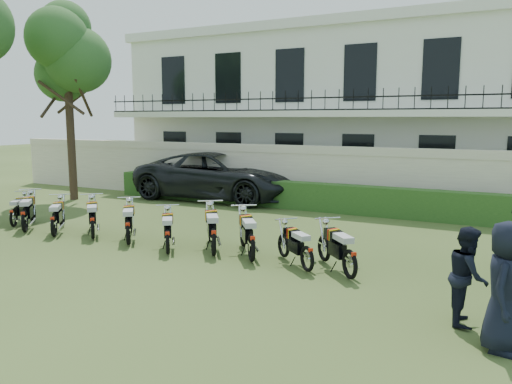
# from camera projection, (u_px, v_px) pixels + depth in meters

# --- Properties ---
(ground) EXTENTS (100.00, 100.00, 0.00)m
(ground) POSITION_uv_depth(u_px,v_px,m) (182.00, 255.00, 12.17)
(ground) COLOR #35471C
(ground) RESTS_ON ground
(perimeter_wall) EXTENTS (30.00, 0.35, 2.30)m
(perimeter_wall) POSITION_uv_depth(u_px,v_px,m) (304.00, 175.00, 19.04)
(perimeter_wall) COLOR beige
(perimeter_wall) RESTS_ON ground
(hedge) EXTENTS (18.00, 0.60, 1.00)m
(hedge) POSITION_uv_depth(u_px,v_px,m) (322.00, 197.00, 17.98)
(hedge) COLOR #1F4619
(hedge) RESTS_ON ground
(building) EXTENTS (20.40, 9.60, 7.40)m
(building) POSITION_uv_depth(u_px,v_px,m) (351.00, 110.00, 23.92)
(building) COLOR white
(building) RESTS_ON ground
(tree_west_near) EXTENTS (3.40, 3.20, 7.90)m
(tree_west_near) POSITION_uv_depth(u_px,v_px,m) (67.00, 53.00, 19.76)
(tree_west_near) COLOR #473323
(tree_west_near) RESTS_ON ground
(motorcycle_0) EXTENTS (1.08, 1.50, 0.97)m
(motorcycle_0) POSITION_uv_depth(u_px,v_px,m) (13.00, 213.00, 15.19)
(motorcycle_0) COLOR black
(motorcycle_0) RESTS_ON ground
(motorcycle_1) EXTENTS (1.45, 1.58, 1.12)m
(motorcycle_1) POSITION_uv_depth(u_px,v_px,m) (24.00, 216.00, 14.44)
(motorcycle_1) COLOR black
(motorcycle_1) RESTS_ON ground
(motorcycle_2) EXTENTS (1.28, 1.55, 1.05)m
(motorcycle_2) POSITION_uv_depth(u_px,v_px,m) (54.00, 221.00, 13.91)
(motorcycle_2) COLOR black
(motorcycle_2) RESTS_ON ground
(motorcycle_3) EXTENTS (1.49, 1.49, 1.10)m
(motorcycle_3) POSITION_uv_depth(u_px,v_px,m) (92.00, 222.00, 13.63)
(motorcycle_3) COLOR black
(motorcycle_3) RESTS_ON ground
(motorcycle_4) EXTENTS (1.34, 1.62, 1.09)m
(motorcycle_4) POSITION_uv_depth(u_px,v_px,m) (128.00, 227.00, 13.02)
(motorcycle_4) COLOR black
(motorcycle_4) RESTS_ON ground
(motorcycle_5) EXTENTS (1.21, 1.58, 1.04)m
(motorcycle_5) POSITION_uv_depth(u_px,v_px,m) (168.00, 236.00, 12.13)
(motorcycle_5) COLOR black
(motorcycle_5) RESTS_ON ground
(motorcycle_6) EXTENTS (1.31, 1.79, 1.15)m
(motorcycle_6) POSITION_uv_depth(u_px,v_px,m) (213.00, 235.00, 11.97)
(motorcycle_6) COLOR black
(motorcycle_6) RESTS_ON ground
(motorcycle_7) EXTENTS (1.31, 1.72, 1.13)m
(motorcycle_7) POSITION_uv_depth(u_px,v_px,m) (251.00, 241.00, 11.47)
(motorcycle_7) COLOR black
(motorcycle_7) RESTS_ON ground
(motorcycle_8) EXTENTS (1.40, 1.25, 0.98)m
(motorcycle_8) POSITION_uv_depth(u_px,v_px,m) (307.00, 252.00, 10.73)
(motorcycle_8) COLOR black
(motorcycle_8) RESTS_ON ground
(motorcycle_9) EXTENTS (1.39, 1.51, 1.07)m
(motorcycle_9) POSITION_uv_depth(u_px,v_px,m) (350.00, 257.00, 10.23)
(motorcycle_9) COLOR black
(motorcycle_9) RESTS_ON ground
(suv) EXTENTS (7.07, 3.42, 1.94)m
(suv) POSITION_uv_depth(u_px,v_px,m) (219.00, 176.00, 20.57)
(suv) COLOR black
(suv) RESTS_ON ground
(officer_0) EXTENTS (0.79, 1.03, 1.90)m
(officer_0) POSITION_uv_depth(u_px,v_px,m) (506.00, 287.00, 7.05)
(officer_0) COLOR black
(officer_0) RESTS_ON ground
(officer_1) EXTENTS (0.70, 0.85, 1.60)m
(officer_1) POSITION_uv_depth(u_px,v_px,m) (468.00, 276.00, 8.03)
(officer_1) COLOR black
(officer_1) RESTS_ON ground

